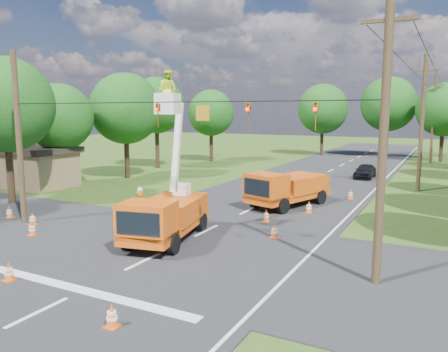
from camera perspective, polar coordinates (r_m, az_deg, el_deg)
The scene contains 32 objects.
ground at distance 35.34m, azimuth 9.86°, elevation -1.30°, with size 140.00×140.00×0.00m, color #324D17.
road_main at distance 35.34m, azimuth 9.86°, elevation -1.30°, with size 12.00×100.00×0.06m, color black.
road_cross at distance 19.42m, azimuth -6.81°, elevation -9.36°, with size 56.00×10.00×0.07m, color black.
stop_bar at distance 15.68m, azimuth -17.91°, elevation -14.18°, with size 9.00×0.45×0.02m, color silver.
edge_line at distance 34.10m, azimuth 18.86°, elevation -1.99°, with size 0.12×90.00×0.02m, color silver.
bucket_truck at distance 20.08m, azimuth -7.62°, elevation -3.83°, with size 3.35×6.23×7.76m.
second_truck at distance 27.41m, azimuth 8.16°, elevation -1.58°, with size 4.04×6.45×2.27m.
ground_worker at distance 22.23m, azimuth -10.85°, elevation -4.42°, with size 0.75×0.49×2.05m, color orange.
distant_car at distance 40.81m, azimuth 17.94°, elevation 0.63°, with size 1.52×3.78×1.29m, color black.
traffic_cone_0 at distance 17.39m, azimuth -26.29°, elevation -11.12°, with size 0.38×0.38×0.71m.
traffic_cone_1 at distance 12.98m, azimuth -14.45°, elevation -17.25°, with size 0.38×0.38×0.71m.
traffic_cone_2 at distance 23.70m, azimuth 5.51°, elevation -5.16°, with size 0.38×0.38×0.71m.
traffic_cone_3 at distance 26.12m, azimuth 11.03°, elevation -3.99°, with size 0.38×0.38×0.71m.
traffic_cone_4 at distance 23.00m, azimuth -23.78°, elevation -6.28°, with size 0.38×0.38×0.71m.
traffic_cone_5 at distance 25.00m, azimuth -23.73°, elevation -5.13°, with size 0.38×0.38×0.71m.
traffic_cone_6 at distance 27.22m, azimuth -26.27°, elevation -4.22°, with size 0.38×0.38×0.71m.
traffic_cone_7 at distance 30.76m, azimuth 16.20°, elevation -2.29°, with size 0.38×0.38×0.71m.
traffic_cone_8 at distance 20.80m, azimuth 6.63°, elevation -7.12°, with size 0.38×0.38×0.71m.
pole_right_near at distance 15.38m, azimuth 20.11°, elevation 4.88°, with size 1.80×0.30×10.00m.
pole_right_mid at distance 35.29m, azimuth 24.44°, elevation 6.40°, with size 1.80×0.30×10.00m.
pole_right_far at distance 55.26m, azimuth 25.65°, elevation 6.81°, with size 1.80×0.30×10.00m.
pole_left at distance 25.17m, azimuth -25.22°, elevation 4.42°, with size 0.30×0.30×9.00m.
signal_span at distance 17.32m, azimuth -1.00°, elevation 8.30°, with size 18.00×0.29×1.07m.
shed at distance 37.01m, azimuth -23.12°, elevation 1.11°, with size 5.50×4.50×3.15m.
tree_left_b at distance 30.94m, azimuth -26.67°, elevation 8.29°, with size 6.00×6.00×9.32m.
tree_left_c at distance 36.27m, azimuth -20.73°, elevation 7.17°, with size 5.20×5.20×8.06m.
tree_left_d at distance 39.54m, azimuth -12.76°, elevation 8.56°, with size 6.20×6.20×9.24m.
tree_left_e at distance 46.16m, azimuth -8.83°, elevation 9.09°, with size 5.80×5.80×9.41m.
tree_left_f at distance 51.82m, azimuth -1.71°, elevation 8.22°, with size 5.40×5.40×8.40m.
tree_far_a at distance 60.25m, azimuth 12.77°, elevation 8.53°, with size 6.60×6.60×9.50m.
tree_far_b at distance 60.69m, azimuth 20.69°, elevation 8.78°, with size 7.00×7.00×10.32m.
tree_far_c at distance 57.23m, azimuth 26.80°, elevation 7.72°, with size 6.20×6.20×9.18m.
Camera 1 is at (10.50, -13.22, 5.94)m, focal length 35.00 mm.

